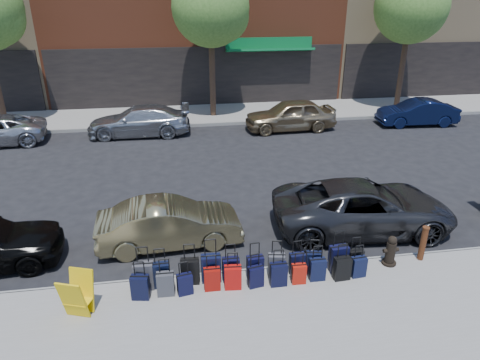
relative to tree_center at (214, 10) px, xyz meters
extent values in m
plane|color=black|center=(-0.64, -9.50, -5.41)|extent=(120.00, 120.00, 0.00)
cube|color=gray|center=(-0.64, -16.00, -5.34)|extent=(60.00, 4.00, 0.15)
cube|color=gray|center=(-0.64, 0.50, -5.34)|extent=(60.00, 4.00, 0.15)
cube|color=gray|center=(-0.64, -13.98, -5.34)|extent=(60.00, 0.08, 0.15)
cube|color=gray|center=(-0.64, -1.52, -5.34)|extent=(60.00, 0.08, 0.15)
cube|color=black|center=(-0.64, 2.45, -3.71)|extent=(16.66, 0.15, 3.40)
cube|color=#0B6330|center=(3.36, 2.10, -2.21)|extent=(5.00, 0.91, 0.27)
cube|color=#0B6330|center=(3.36, 2.40, -1.86)|extent=(5.00, 0.10, 0.60)
cube|color=black|center=(15.36, 2.45, -3.71)|extent=(14.70, 0.15, 3.40)
cylinder|color=black|center=(-0.14, 0.00, -2.86)|extent=(0.30, 0.30, 4.80)
sphere|color=#3D7125|center=(-0.14, 0.00, 0.11)|extent=(3.80, 3.80, 3.80)
sphere|color=#3D7125|center=(0.46, 0.00, -0.27)|extent=(2.58, 2.58, 2.58)
cylinder|color=black|center=(10.36, 0.00, -2.86)|extent=(0.30, 0.30, 4.80)
sphere|color=#3D7125|center=(10.36, 0.00, 0.11)|extent=(3.80, 3.80, 3.80)
sphere|color=#3D7125|center=(10.96, 0.00, -0.27)|extent=(2.58, 2.58, 2.58)
cube|color=#3D3D42|center=(-3.10, -14.31, -4.94)|extent=(0.45, 0.26, 0.65)
cylinder|color=black|center=(-3.10, -14.31, -4.23)|extent=(0.24, 0.05, 0.03)
cube|color=black|center=(-2.72, -14.29, -4.96)|extent=(0.41, 0.23, 0.60)
cylinder|color=black|center=(-2.72, -14.29, -4.32)|extent=(0.22, 0.04, 0.03)
cube|color=black|center=(-2.07, -14.27, -4.95)|extent=(0.43, 0.26, 0.62)
cylinder|color=black|center=(-2.07, -14.27, -4.29)|extent=(0.23, 0.05, 0.03)
cube|color=black|center=(-1.59, -14.26, -4.93)|extent=(0.45, 0.25, 0.66)
cylinder|color=black|center=(-1.59, -14.26, -4.21)|extent=(0.25, 0.04, 0.03)
cube|color=black|center=(-1.14, -14.30, -4.97)|extent=(0.38, 0.21, 0.58)
cylinder|color=black|center=(-1.14, -14.30, -4.35)|extent=(0.21, 0.03, 0.03)
cube|color=black|center=(-0.58, -14.31, -4.98)|extent=(0.39, 0.23, 0.57)
cylinder|color=black|center=(-0.58, -14.31, -4.36)|extent=(0.21, 0.04, 0.03)
cube|color=#424248|center=(-0.07, -14.31, -4.98)|extent=(0.41, 0.27, 0.57)
cylinder|color=black|center=(-0.07, -14.31, -4.36)|extent=(0.22, 0.07, 0.03)
cube|color=black|center=(0.43, -14.30, -4.99)|extent=(0.37, 0.22, 0.53)
cylinder|color=black|center=(0.43, -14.30, -4.42)|extent=(0.20, 0.05, 0.03)
cube|color=black|center=(0.83, -14.30, -5.00)|extent=(0.38, 0.26, 0.53)
cylinder|color=black|center=(0.83, -14.30, -4.42)|extent=(0.20, 0.07, 0.03)
cube|color=black|center=(1.43, -14.32, -4.94)|extent=(0.45, 0.27, 0.65)
cylinder|color=black|center=(1.43, -14.32, -4.24)|extent=(0.24, 0.05, 0.03)
cube|color=black|center=(1.85, -14.35, -5.00)|extent=(0.36, 0.20, 0.53)
cylinder|color=black|center=(1.85, -14.35, -4.42)|extent=(0.20, 0.04, 0.03)
cube|color=black|center=(-3.16, -14.64, -4.98)|extent=(0.41, 0.28, 0.56)
cylinder|color=black|center=(-3.16, -14.64, -4.37)|extent=(0.22, 0.07, 0.03)
cube|color=#39393D|center=(-2.62, -14.60, -4.99)|extent=(0.38, 0.23, 0.55)
cylinder|color=black|center=(-2.62, -14.60, -4.39)|extent=(0.21, 0.04, 0.03)
cube|color=black|center=(-2.21, -14.64, -5.02)|extent=(0.36, 0.25, 0.49)
cylinder|color=black|center=(-2.21, -14.64, -4.48)|extent=(0.19, 0.07, 0.03)
cube|color=maroon|center=(-1.60, -14.58, -5.00)|extent=(0.36, 0.21, 0.53)
cylinder|color=black|center=(-1.60, -14.58, -4.42)|extent=(0.20, 0.03, 0.03)
cube|color=#AF0E0B|center=(-1.14, -14.61, -4.98)|extent=(0.40, 0.25, 0.56)
cylinder|color=black|center=(-1.14, -14.61, -4.38)|extent=(0.21, 0.05, 0.03)
cube|color=black|center=(-0.62, -14.62, -5.01)|extent=(0.37, 0.26, 0.50)
cylinder|color=black|center=(-0.62, -14.62, -4.46)|extent=(0.19, 0.07, 0.03)
cube|color=black|center=(-0.10, -14.65, -4.98)|extent=(0.38, 0.22, 0.56)
cylinder|color=black|center=(-0.10, -14.65, -4.38)|extent=(0.21, 0.03, 0.03)
cube|color=#AE170B|center=(0.37, -14.65, -5.02)|extent=(0.33, 0.20, 0.47)
cylinder|color=black|center=(0.37, -14.65, -4.51)|extent=(0.18, 0.04, 0.03)
cube|color=black|center=(0.83, -14.59, -4.99)|extent=(0.37, 0.21, 0.54)
cylinder|color=black|center=(0.83, -14.59, -4.41)|extent=(0.20, 0.03, 0.03)
cube|color=black|center=(1.39, -14.66, -4.98)|extent=(0.39, 0.24, 0.56)
cylinder|color=black|center=(1.39, -14.66, -4.38)|extent=(0.21, 0.04, 0.03)
cube|color=black|center=(1.82, -14.62, -5.01)|extent=(0.36, 0.22, 0.50)
cylinder|color=black|center=(1.82, -14.62, -4.47)|extent=(0.19, 0.05, 0.03)
cylinder|color=black|center=(2.77, -14.28, -5.23)|extent=(0.35, 0.35, 0.06)
cylinder|color=black|center=(2.77, -14.28, -4.93)|extent=(0.23, 0.23, 0.54)
sphere|color=black|center=(2.77, -14.28, -4.59)|extent=(0.21, 0.21, 0.21)
cylinder|color=black|center=(2.77, -14.28, -4.87)|extent=(0.39, 0.11, 0.10)
cylinder|color=#38190C|center=(3.64, -14.22, -4.81)|extent=(0.15, 0.15, 0.90)
cylinder|color=#38190C|center=(3.64, -14.22, -4.37)|extent=(0.17, 0.17, 0.04)
cube|color=yellow|center=(-4.43, -15.11, -4.79)|extent=(0.57, 0.39, 0.94)
cube|color=yellow|center=(-4.32, -14.79, -4.79)|extent=(0.57, 0.39, 0.94)
cube|color=yellow|center=(-4.38, -14.95, -4.93)|extent=(0.61, 0.50, 0.02)
imported|color=#93875A|center=(-2.51, -12.31, -4.79)|extent=(3.87, 1.57, 1.25)
imported|color=#313234|center=(2.90, -12.32, -4.71)|extent=(5.23, 2.72, 1.41)
imported|color=#B3B6BB|center=(-3.87, -2.45, -4.73)|extent=(4.80, 2.10, 1.37)
imported|color=#947F5A|center=(3.35, -2.74, -4.67)|extent=(4.43, 1.92, 1.49)
imported|color=#0D183C|center=(9.90, -2.93, -4.77)|extent=(3.99, 1.61, 1.29)
camera|label=1|loc=(-2.19, -22.36, 0.88)|focal=32.00mm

